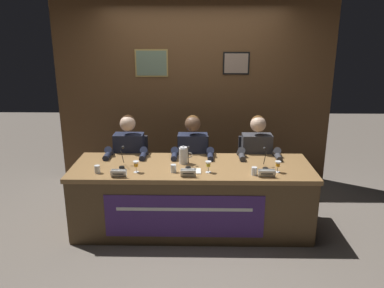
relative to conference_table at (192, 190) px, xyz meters
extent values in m
plane|color=#70665B|center=(0.00, 0.11, -0.51)|extent=(12.00, 12.00, 0.00)
cube|color=brown|center=(0.00, 1.54, 0.79)|extent=(3.86, 0.12, 2.60)
cube|color=tan|center=(-0.58, 1.48, 1.23)|extent=(0.45, 0.02, 0.37)
cube|color=slate|center=(-0.58, 1.47, 1.23)|extent=(0.41, 0.01, 0.33)
cube|color=black|center=(0.58, 1.48, 1.23)|extent=(0.36, 0.02, 0.30)
cube|color=gray|center=(0.58, 1.47, 1.23)|extent=(0.32, 0.01, 0.26)
cube|color=olive|center=(0.00, 0.11, 0.22)|extent=(2.66, 0.87, 0.05)
cube|color=brown|center=(0.00, -0.30, -0.16)|extent=(2.60, 0.04, 0.70)
cube|color=brown|center=(-1.28, 0.11, -0.16)|extent=(0.08, 0.79, 0.70)
cube|color=brown|center=(1.28, 0.11, -0.16)|extent=(0.08, 0.79, 0.70)
cube|color=#4C2D7A|center=(-0.07, -0.33, -0.16)|extent=(1.65, 0.01, 0.47)
cube|color=white|center=(-0.07, -0.33, -0.07)|extent=(1.41, 0.00, 0.04)
cylinder|color=black|center=(-0.78, 0.64, -0.50)|extent=(0.44, 0.44, 0.02)
cylinder|color=black|center=(-0.78, 0.64, -0.29)|extent=(0.05, 0.05, 0.39)
cube|color=#232328|center=(-0.78, 0.64, -0.08)|extent=(0.44, 0.44, 0.03)
cube|color=#232328|center=(-0.78, 0.84, 0.15)|extent=(0.40, 0.05, 0.44)
cylinder|color=black|center=(-0.88, 0.29, -0.29)|extent=(0.10, 0.10, 0.44)
cylinder|color=black|center=(-0.68, 0.29, -0.29)|extent=(0.10, 0.10, 0.44)
cylinder|color=black|center=(-0.88, 0.44, -0.02)|extent=(0.13, 0.34, 0.13)
cylinder|color=black|center=(-0.68, 0.44, -0.02)|extent=(0.13, 0.34, 0.13)
cube|color=#1E2338|center=(-0.78, 0.61, 0.22)|extent=(0.36, 0.20, 0.48)
sphere|color=beige|center=(-0.78, 0.59, 0.60)|extent=(0.19, 0.19, 0.19)
sphere|color=#331E0F|center=(-0.78, 0.61, 0.61)|extent=(0.17, 0.17, 0.17)
cylinder|color=#1E2338|center=(-0.99, 0.51, 0.24)|extent=(0.09, 0.30, 0.25)
cylinder|color=#1E2338|center=(-0.57, 0.51, 0.24)|extent=(0.09, 0.30, 0.25)
cylinder|color=#1E2338|center=(-0.99, 0.35, 0.28)|extent=(0.07, 0.24, 0.07)
cylinder|color=#1E2338|center=(-0.57, 0.35, 0.28)|extent=(0.07, 0.24, 0.07)
cube|color=white|center=(-0.75, -0.26, 0.29)|extent=(0.16, 0.03, 0.08)
cube|color=white|center=(-0.75, -0.23, 0.29)|extent=(0.16, 0.03, 0.08)
cube|color=black|center=(-0.75, -0.26, 0.29)|extent=(0.11, 0.01, 0.01)
cylinder|color=white|center=(-0.59, -0.11, 0.25)|extent=(0.06, 0.06, 0.00)
cylinder|color=white|center=(-0.59, -0.11, 0.28)|extent=(0.01, 0.01, 0.05)
cone|color=white|center=(-0.59, -0.11, 0.34)|extent=(0.06, 0.06, 0.06)
cylinder|color=orange|center=(-0.59, -0.11, 0.33)|extent=(0.04, 0.04, 0.04)
cylinder|color=silver|center=(-0.99, -0.14, 0.29)|extent=(0.06, 0.06, 0.08)
cylinder|color=silver|center=(-0.99, -0.14, 0.27)|extent=(0.05, 0.05, 0.05)
cylinder|color=black|center=(-0.76, 0.01, 0.26)|extent=(0.06, 0.06, 0.02)
cylinder|color=black|center=(-0.76, 0.07, 0.36)|extent=(0.01, 0.13, 0.18)
sphere|color=#2D2D2D|center=(-0.76, 0.13, 0.45)|extent=(0.03, 0.03, 0.03)
cylinder|color=black|center=(0.00, 0.64, -0.50)|extent=(0.44, 0.44, 0.02)
cylinder|color=black|center=(0.00, 0.64, -0.29)|extent=(0.05, 0.05, 0.39)
cube|color=#232328|center=(0.00, 0.64, -0.08)|extent=(0.44, 0.44, 0.03)
cube|color=#232328|center=(0.00, 0.84, 0.15)|extent=(0.40, 0.05, 0.44)
cylinder|color=black|center=(-0.10, 0.29, -0.29)|extent=(0.10, 0.10, 0.44)
cylinder|color=black|center=(0.10, 0.29, -0.29)|extent=(0.10, 0.10, 0.44)
cylinder|color=black|center=(-0.10, 0.44, -0.02)|extent=(0.13, 0.34, 0.13)
cylinder|color=black|center=(0.10, 0.44, -0.02)|extent=(0.13, 0.34, 0.13)
cube|color=#1E2338|center=(0.00, 0.61, 0.22)|extent=(0.36, 0.20, 0.48)
sphere|color=brown|center=(0.00, 0.59, 0.60)|extent=(0.19, 0.19, 0.19)
sphere|color=#593819|center=(0.00, 0.61, 0.61)|extent=(0.17, 0.17, 0.17)
cylinder|color=#1E2338|center=(-0.21, 0.51, 0.24)|extent=(0.09, 0.30, 0.25)
cylinder|color=#1E2338|center=(0.21, 0.51, 0.24)|extent=(0.09, 0.30, 0.25)
cylinder|color=#1E2338|center=(-0.21, 0.35, 0.28)|extent=(0.07, 0.24, 0.07)
cylinder|color=#1E2338|center=(0.21, 0.35, 0.28)|extent=(0.07, 0.24, 0.07)
cube|color=white|center=(-0.03, -0.24, 0.29)|extent=(0.16, 0.03, 0.08)
cube|color=white|center=(-0.03, -0.20, 0.29)|extent=(0.16, 0.03, 0.08)
cube|color=black|center=(-0.03, -0.24, 0.29)|extent=(0.11, 0.01, 0.01)
cylinder|color=white|center=(0.18, -0.10, 0.25)|extent=(0.06, 0.06, 0.00)
cylinder|color=white|center=(0.18, -0.10, 0.28)|extent=(0.01, 0.01, 0.05)
cone|color=white|center=(0.18, -0.10, 0.34)|extent=(0.06, 0.06, 0.06)
cylinder|color=yellow|center=(0.18, -0.10, 0.33)|extent=(0.04, 0.04, 0.04)
cylinder|color=silver|center=(-0.19, -0.10, 0.29)|extent=(0.06, 0.06, 0.08)
cylinder|color=silver|center=(-0.19, -0.10, 0.27)|extent=(0.05, 0.05, 0.05)
cylinder|color=black|center=(-0.04, 0.01, 0.26)|extent=(0.06, 0.06, 0.02)
cylinder|color=black|center=(-0.04, 0.08, 0.36)|extent=(0.01, 0.13, 0.18)
sphere|color=#2D2D2D|center=(-0.04, 0.14, 0.45)|extent=(0.03, 0.03, 0.03)
cylinder|color=black|center=(0.79, 0.64, -0.50)|extent=(0.44, 0.44, 0.02)
cylinder|color=black|center=(0.79, 0.64, -0.29)|extent=(0.05, 0.05, 0.39)
cube|color=#232328|center=(0.79, 0.64, -0.08)|extent=(0.44, 0.44, 0.03)
cube|color=#232328|center=(0.79, 0.84, 0.15)|extent=(0.40, 0.05, 0.44)
cylinder|color=black|center=(0.69, 0.29, -0.29)|extent=(0.10, 0.10, 0.44)
cylinder|color=black|center=(0.89, 0.29, -0.29)|extent=(0.10, 0.10, 0.44)
cylinder|color=black|center=(0.69, 0.44, -0.02)|extent=(0.13, 0.34, 0.13)
cylinder|color=black|center=(0.89, 0.44, -0.02)|extent=(0.13, 0.34, 0.13)
cube|color=#38383D|center=(0.79, 0.61, 0.22)|extent=(0.36, 0.20, 0.48)
sphere|color=beige|center=(0.79, 0.59, 0.60)|extent=(0.19, 0.19, 0.19)
sphere|color=#593819|center=(0.79, 0.61, 0.61)|extent=(0.17, 0.17, 0.17)
cylinder|color=#38383D|center=(0.58, 0.51, 0.24)|extent=(0.09, 0.30, 0.25)
cylinder|color=#38383D|center=(1.00, 0.51, 0.24)|extent=(0.09, 0.30, 0.25)
cylinder|color=#38383D|center=(0.58, 0.35, 0.28)|extent=(0.07, 0.24, 0.07)
cylinder|color=#38383D|center=(1.00, 0.35, 0.28)|extent=(0.07, 0.24, 0.07)
cube|color=white|center=(0.78, -0.23, 0.29)|extent=(0.18, 0.03, 0.08)
cube|color=white|center=(0.78, -0.20, 0.29)|extent=(0.18, 0.03, 0.08)
cube|color=black|center=(0.78, -0.24, 0.29)|extent=(0.12, 0.01, 0.01)
cylinder|color=white|center=(0.91, -0.08, 0.25)|extent=(0.06, 0.06, 0.00)
cylinder|color=white|center=(0.91, -0.08, 0.28)|extent=(0.01, 0.01, 0.05)
cone|color=white|center=(0.91, -0.08, 0.34)|extent=(0.06, 0.06, 0.06)
cylinder|color=orange|center=(0.91, -0.08, 0.33)|extent=(0.04, 0.04, 0.04)
cylinder|color=silver|center=(0.65, -0.16, 0.29)|extent=(0.06, 0.06, 0.08)
cylinder|color=silver|center=(0.65, -0.16, 0.27)|extent=(0.05, 0.05, 0.05)
cylinder|color=black|center=(0.80, -0.01, 0.26)|extent=(0.06, 0.06, 0.02)
cylinder|color=black|center=(0.80, 0.05, 0.36)|extent=(0.01, 0.13, 0.18)
sphere|color=#2D2D2D|center=(0.80, 0.12, 0.45)|extent=(0.03, 0.03, 0.03)
cylinder|color=silver|center=(-0.10, 0.18, 0.34)|extent=(0.10, 0.10, 0.18)
cylinder|color=silver|center=(-0.10, 0.18, 0.43)|extent=(0.08, 0.08, 0.01)
sphere|color=silver|center=(-0.10, 0.18, 0.45)|extent=(0.02, 0.02, 0.02)
torus|color=silver|center=(-0.03, 0.18, 0.34)|extent=(0.07, 0.01, 0.07)
cube|color=white|center=(-0.01, -0.08, 0.25)|extent=(0.21, 0.15, 0.01)
camera|label=1|loc=(0.07, -3.97, 1.76)|focal=36.62mm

